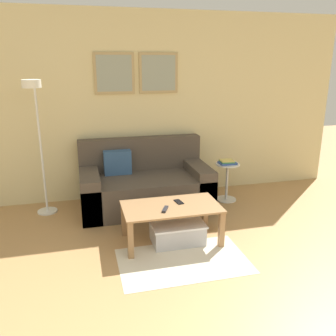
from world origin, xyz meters
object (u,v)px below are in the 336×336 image
object	(u,v)px
coffee_table	(171,212)
side_table	(227,178)
floor_lamp	(37,124)
couch	(144,185)
book_stack	(227,162)
storage_bin	(177,232)
remote_control	(165,209)
cell_phone	(179,202)

from	to	relation	value
coffee_table	side_table	xyz separation A→B (m)	(1.06, 0.97, -0.02)
floor_lamp	couch	bearing A→B (deg)	2.69
coffee_table	book_stack	size ratio (longest dim) A/B	4.48
storage_bin	floor_lamp	bearing A→B (deg)	144.19
storage_bin	remote_control	size ratio (longest dim) A/B	3.83
book_stack	floor_lamp	bearing A→B (deg)	179.32
couch	book_stack	distance (m)	1.18
couch	floor_lamp	bearing A→B (deg)	-177.31
floor_lamp	storage_bin	bearing A→B (deg)	-35.81
floor_lamp	cell_phone	xyz separation A→B (m)	(1.48, -0.90, -0.77)
coffee_table	floor_lamp	xyz separation A→B (m)	(-1.37, 0.98, 0.84)
storage_bin	side_table	bearing A→B (deg)	45.40
storage_bin	book_stack	size ratio (longest dim) A/B	2.47
book_stack	couch	bearing A→B (deg)	175.59
book_stack	cell_phone	size ratio (longest dim) A/B	1.66
coffee_table	floor_lamp	distance (m)	1.89
remote_control	cell_phone	xyz separation A→B (m)	(0.20, 0.17, -0.01)
couch	remote_control	bearing A→B (deg)	-89.45
couch	coffee_table	xyz separation A→B (m)	(0.10, -1.04, 0.04)
couch	cell_phone	world-z (taller)	couch
couch	coffee_table	size ratio (longest dim) A/B	1.62
coffee_table	side_table	world-z (taller)	side_table
floor_lamp	cell_phone	world-z (taller)	floor_lamp
side_table	remote_control	distance (m)	1.57
coffee_table	cell_phone	distance (m)	0.15
book_stack	storage_bin	bearing A→B (deg)	-134.54
remote_control	side_table	bearing A→B (deg)	68.89
side_table	remote_control	xyz separation A→B (m)	(-1.15, -1.06, 0.10)
storage_bin	coffee_table	bearing A→B (deg)	138.70
side_table	remote_control	bearing A→B (deg)	-137.30
storage_bin	cell_phone	world-z (taller)	cell_phone
coffee_table	storage_bin	distance (m)	0.24
floor_lamp	side_table	world-z (taller)	floor_lamp
coffee_table	side_table	bearing A→B (deg)	42.39
couch	side_table	world-z (taller)	couch
floor_lamp	side_table	distance (m)	2.58
cell_phone	floor_lamp	bearing A→B (deg)	139.42
couch	book_stack	size ratio (longest dim) A/B	7.25
side_table	cell_phone	distance (m)	1.31
storage_bin	side_table	distance (m)	1.44
remote_control	cell_phone	world-z (taller)	remote_control
coffee_table	floor_lamp	size ratio (longest dim) A/B	0.61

